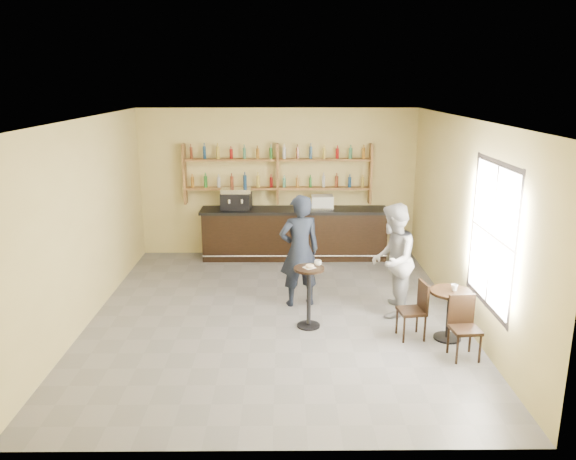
{
  "coord_description": "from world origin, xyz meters",
  "views": [
    {
      "loc": [
        0.12,
        -8.59,
        3.77
      ],
      "look_at": [
        0.2,
        0.8,
        1.25
      ],
      "focal_mm": 35.0,
      "sensor_mm": 36.0,
      "label": 1
    }
  ],
  "objects_px": {
    "chair_south": "(465,329)",
    "pastry_case": "(322,202)",
    "man_main": "(299,251)",
    "chair_west": "(411,310)",
    "cafe_table": "(449,315)",
    "patron_second": "(392,260)",
    "espresso_machine": "(236,199)",
    "bar_counter": "(294,233)",
    "pedestal_table": "(309,297)"
  },
  "relations": [
    {
      "from": "pastry_case",
      "to": "cafe_table",
      "type": "distance_m",
      "value": 4.43
    },
    {
      "from": "pastry_case",
      "to": "bar_counter",
      "type": "bearing_deg",
      "value": 170.32
    },
    {
      "from": "pastry_case",
      "to": "pedestal_table",
      "type": "distance_m",
      "value": 3.68
    },
    {
      "from": "espresso_machine",
      "to": "pedestal_table",
      "type": "relative_size",
      "value": 0.64
    },
    {
      "from": "espresso_machine",
      "to": "man_main",
      "type": "height_order",
      "value": "man_main"
    },
    {
      "from": "chair_west",
      "to": "bar_counter",
      "type": "bearing_deg",
      "value": -164.8
    },
    {
      "from": "bar_counter",
      "to": "chair_south",
      "type": "relative_size",
      "value": 4.57
    },
    {
      "from": "bar_counter",
      "to": "patron_second",
      "type": "relative_size",
      "value": 2.16
    },
    {
      "from": "cafe_table",
      "to": "patron_second",
      "type": "height_order",
      "value": "patron_second"
    },
    {
      "from": "espresso_machine",
      "to": "chair_south",
      "type": "relative_size",
      "value": 0.71
    },
    {
      "from": "man_main",
      "to": "chair_west",
      "type": "bearing_deg",
      "value": 126.24
    },
    {
      "from": "bar_counter",
      "to": "pastry_case",
      "type": "height_order",
      "value": "pastry_case"
    },
    {
      "from": "pastry_case",
      "to": "cafe_table",
      "type": "height_order",
      "value": "pastry_case"
    },
    {
      "from": "cafe_table",
      "to": "espresso_machine",
      "type": "bearing_deg",
      "value": 130.72
    },
    {
      "from": "espresso_machine",
      "to": "pastry_case",
      "type": "xyz_separation_m",
      "value": [
        1.84,
        0.0,
        -0.08
      ]
    },
    {
      "from": "bar_counter",
      "to": "patron_second",
      "type": "xyz_separation_m",
      "value": [
        1.54,
        -3.07,
        0.39
      ]
    },
    {
      "from": "pedestal_table",
      "to": "chair_west",
      "type": "relative_size",
      "value": 1.12
    },
    {
      "from": "pedestal_table",
      "to": "chair_south",
      "type": "relative_size",
      "value": 1.11
    },
    {
      "from": "espresso_machine",
      "to": "man_main",
      "type": "bearing_deg",
      "value": -58.03
    },
    {
      "from": "espresso_machine",
      "to": "chair_west",
      "type": "xyz_separation_m",
      "value": [
        2.92,
        -3.98,
        -0.88
      ]
    },
    {
      "from": "man_main",
      "to": "patron_second",
      "type": "distance_m",
      "value": 1.56
    },
    {
      "from": "espresso_machine",
      "to": "patron_second",
      "type": "distance_m",
      "value": 4.16
    },
    {
      "from": "bar_counter",
      "to": "cafe_table",
      "type": "bearing_deg",
      "value": -61.1
    },
    {
      "from": "man_main",
      "to": "chair_south",
      "type": "distance_m",
      "value": 3.03
    },
    {
      "from": "cafe_table",
      "to": "chair_south",
      "type": "bearing_deg",
      "value": -85.24
    },
    {
      "from": "bar_counter",
      "to": "man_main",
      "type": "height_order",
      "value": "man_main"
    },
    {
      "from": "bar_counter",
      "to": "man_main",
      "type": "xyz_separation_m",
      "value": [
        0.03,
        -2.66,
        0.42
      ]
    },
    {
      "from": "bar_counter",
      "to": "chair_west",
      "type": "height_order",
      "value": "bar_counter"
    },
    {
      "from": "man_main",
      "to": "patron_second",
      "type": "relative_size",
      "value": 1.04
    },
    {
      "from": "chair_west",
      "to": "cafe_table",
      "type": "bearing_deg",
      "value": 77.18
    },
    {
      "from": "chair_south",
      "to": "pastry_case",
      "type": "bearing_deg",
      "value": 104.27
    },
    {
      "from": "patron_second",
      "to": "chair_west",
      "type": "bearing_deg",
      "value": 26.96
    },
    {
      "from": "pedestal_table",
      "to": "patron_second",
      "type": "height_order",
      "value": "patron_second"
    },
    {
      "from": "pastry_case",
      "to": "man_main",
      "type": "xyz_separation_m",
      "value": [
        -0.56,
        -2.66,
        -0.26
      ]
    },
    {
      "from": "pedestal_table",
      "to": "chair_west",
      "type": "height_order",
      "value": "pedestal_table"
    },
    {
      "from": "espresso_machine",
      "to": "chair_west",
      "type": "distance_m",
      "value": 5.01
    },
    {
      "from": "bar_counter",
      "to": "chair_south",
      "type": "height_order",
      "value": "bar_counter"
    },
    {
      "from": "espresso_machine",
      "to": "pastry_case",
      "type": "relative_size",
      "value": 1.31
    },
    {
      "from": "pedestal_table",
      "to": "patron_second",
      "type": "relative_size",
      "value": 0.52
    },
    {
      "from": "pastry_case",
      "to": "chair_west",
      "type": "xyz_separation_m",
      "value": [
        1.08,
        -3.98,
        -0.8
      ]
    },
    {
      "from": "pastry_case",
      "to": "chair_west",
      "type": "bearing_deg",
      "value": -84.46
    },
    {
      "from": "man_main",
      "to": "chair_west",
      "type": "distance_m",
      "value": 2.17
    },
    {
      "from": "pastry_case",
      "to": "patron_second",
      "type": "relative_size",
      "value": 0.26
    },
    {
      "from": "cafe_table",
      "to": "man_main",
      "type": "bearing_deg",
      "value": 148.09
    },
    {
      "from": "man_main",
      "to": "chair_south",
      "type": "height_order",
      "value": "man_main"
    },
    {
      "from": "patron_second",
      "to": "cafe_table",
      "type": "bearing_deg",
      "value": 53.97
    },
    {
      "from": "man_main",
      "to": "chair_west",
      "type": "height_order",
      "value": "man_main"
    },
    {
      "from": "pastry_case",
      "to": "patron_second",
      "type": "xyz_separation_m",
      "value": [
        0.95,
        -3.07,
        -0.3
      ]
    },
    {
      "from": "bar_counter",
      "to": "patron_second",
      "type": "height_order",
      "value": "patron_second"
    },
    {
      "from": "cafe_table",
      "to": "chair_south",
      "type": "distance_m",
      "value": 0.6
    }
  ]
}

